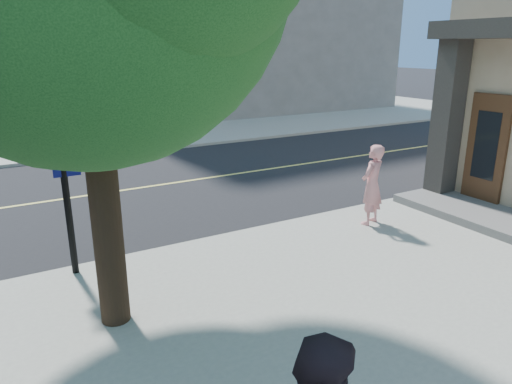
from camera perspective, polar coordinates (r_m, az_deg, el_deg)
ground at (r=9.11m, az=-25.88°, el=-9.71°), size 140.00×140.00×0.00m
road_ew at (r=13.32m, az=-27.59°, el=-1.62°), size 140.00×9.00×0.01m
sidewalk_ne at (r=32.99m, az=-5.25°, el=10.53°), size 29.00×25.00×0.12m
man_on_phone at (r=10.46m, az=13.85°, el=0.84°), size 0.75×0.62×1.76m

